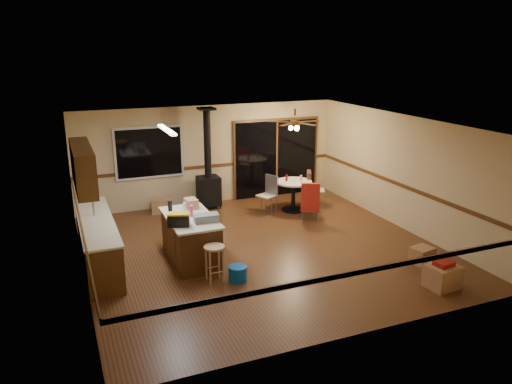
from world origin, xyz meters
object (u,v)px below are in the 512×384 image
box_corner_b (422,255)px  chair_near (310,197)px  chair_left (269,189)px  box_corner_a (442,276)px  kitchen_island (191,238)px  box_under_window (161,206)px  chair_right (310,185)px  blue_bucket (238,273)px  dining_table (293,191)px  toolbox_black (179,220)px  wood_stove (208,181)px  bar_stool (215,264)px  toolbox_grey (206,218)px

box_corner_b → chair_near: bearing=106.3°
chair_left → box_corner_a: size_ratio=1.00×
kitchen_island → box_under_window: bearing=88.8°
box_under_window → chair_right: bearing=-14.8°
box_corner_b → blue_bucket: bearing=169.8°
dining_table → toolbox_black: bearing=-145.8°
wood_stove → bar_stool: bearing=-105.7°
bar_stool → blue_bucket: (0.39, -0.14, -0.20)m
chair_left → box_corner_b: bearing=-69.5°
kitchen_island → dining_table: bearing=31.8°
toolbox_black → chair_left: size_ratio=0.73×
chair_near → box_corner_b: size_ratio=1.75×
chair_near → box_under_window: size_ratio=1.48×
toolbox_grey → toolbox_black: toolbox_black is taller
kitchen_island → box_corner_a: (3.75, -2.78, -0.25)m
box_corner_b → box_under_window: bearing=129.3°
chair_left → box_corner_b: chair_left is taller
kitchen_island → dining_table: kitchen_island is taller
wood_stove → box_corner_b: (2.81, -4.89, -0.57)m
chair_right → box_corner_a: 4.92m
kitchen_island → box_under_window: kitchen_island is taller
dining_table → chair_right: (0.54, 0.13, 0.06)m
chair_near → box_under_window: bearing=148.2°
dining_table → box_corner_a: dining_table is taller
toolbox_black → box_under_window: 3.62m
dining_table → chair_near: (0.02, -0.86, 0.06)m
box_under_window → wood_stove: bearing=-2.3°
toolbox_black → blue_bucket: 1.45m
box_corner_a → toolbox_grey: bearing=145.6°
bar_stool → dining_table: size_ratio=0.73×
toolbox_grey → toolbox_black: 0.54m
dining_table → box_corner_a: bearing=-83.7°
dining_table → chair_left: size_ratio=1.72×
wood_stove → chair_left: size_ratio=4.70×
blue_bucket → box_corner_b: (3.58, -0.64, 0.02)m
blue_bucket → box_corner_b: size_ratio=0.84×
toolbox_grey → chair_left: toolbox_grey is taller
blue_bucket → box_corner_a: (3.22, -1.59, 0.06)m
blue_bucket → box_corner_b: 3.63m
wood_stove → chair_left: (1.32, -0.91, -0.14)m
wood_stove → box_under_window: size_ratio=5.32×
box_corner_a → chair_near: bearing=97.4°
wood_stove → box_corner_b: bearing=-60.1°
box_corner_a → bar_stool: bearing=154.4°
dining_table → box_under_window: dining_table is taller
chair_near → blue_bucket: bearing=-139.3°
toolbox_grey → chair_right: (3.54, 2.49, -0.37)m
blue_bucket → chair_left: (2.08, 3.34, 0.45)m
toolbox_grey → dining_table: toolbox_grey is taller
toolbox_grey → toolbox_black: bearing=-175.5°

